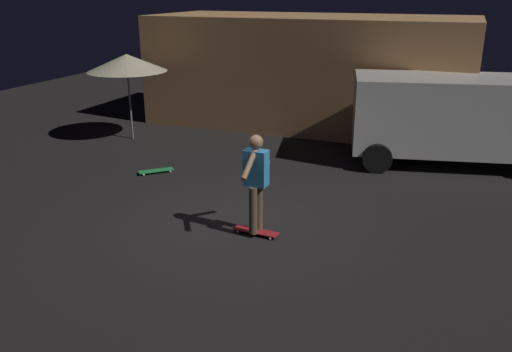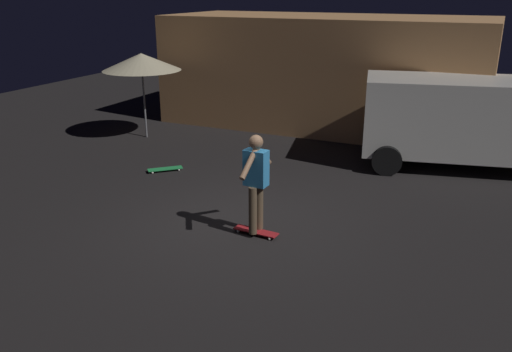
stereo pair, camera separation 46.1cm
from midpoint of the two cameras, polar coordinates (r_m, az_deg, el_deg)
The scene contains 7 objects.
ground_plane at distance 9.42m, azimuth -0.44°, elevation -5.08°, with size 28.00×28.00×0.00m, color black.
low_building at distance 16.25m, azimuth 8.31°, elevation 11.11°, with size 9.33×3.82×3.18m.
parked_van at distance 13.08m, azimuth 22.88°, elevation 5.81°, with size 4.90×3.04×2.03m.
patio_umbrella at distance 14.71m, azimuth -11.34°, elevation 11.96°, with size 2.10×2.10×2.30m.
skateboard_ridden at distance 8.98m, azimuth 1.48°, elevation -6.01°, with size 0.79×0.26×0.07m.
skateboard_spare at distance 12.15m, azimuth -8.70°, elevation 0.75°, with size 0.70×0.68×0.07m.
skater at distance 8.60m, azimuth 1.53°, elevation -0.10°, with size 0.39×0.99×1.67m.
Camera 2 is at (3.84, -7.67, 3.93)m, focal length 37.13 mm.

